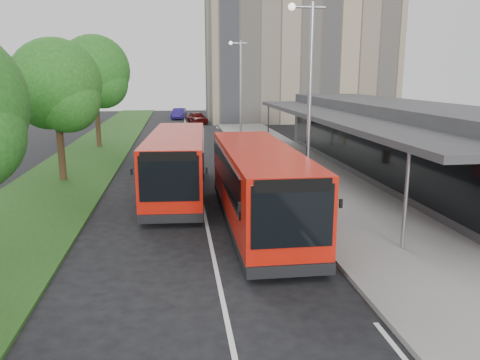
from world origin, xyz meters
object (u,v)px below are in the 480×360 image
(tree_far, at_px, (95,75))
(litter_bin, at_px, (279,158))
(lamp_post_far, at_px, (240,85))
(lamp_post_near, at_px, (308,94))
(bollard, at_px, (257,141))
(bus_main, at_px, (259,186))
(car_near, at_px, (197,118))
(bus_second, at_px, (177,164))
(car_far, at_px, (179,114))
(tree_mid, at_px, (56,90))

(tree_far, relative_size, litter_bin, 9.75)
(lamp_post_far, bearing_deg, litter_bin, -85.05)
(lamp_post_near, relative_size, bollard, 8.90)
(bus_main, relative_size, car_near, 2.61)
(lamp_post_far, xyz_separation_m, litter_bin, (0.94, -10.90, -4.13))
(bus_second, bearing_deg, lamp_post_near, -29.47)
(bus_second, distance_m, litter_bin, 8.44)
(car_far, bearing_deg, tree_far, -95.20)
(tree_mid, relative_size, lamp_post_far, 0.91)
(tree_far, relative_size, car_near, 2.15)
(tree_mid, bearing_deg, bus_second, -31.90)
(tree_mid, distance_m, bollard, 15.94)
(lamp_post_near, relative_size, litter_bin, 9.24)
(tree_far, height_order, bollard, tree_far)
(bollard, height_order, car_far, car_far)
(car_far, bearing_deg, litter_bin, -70.59)
(bollard, bearing_deg, lamp_post_near, -92.93)
(lamp_post_near, distance_m, litter_bin, 10.04)
(lamp_post_far, bearing_deg, bus_main, -95.83)
(litter_bin, height_order, bollard, bollard)
(lamp_post_far, bearing_deg, tree_far, -175.13)
(tree_mid, relative_size, bollard, 8.14)
(tree_far, xyz_separation_m, lamp_post_far, (11.13, 0.95, -0.74))
(tree_mid, xyz_separation_m, bus_main, (8.91, -8.76, -3.24))
(car_far, bearing_deg, lamp_post_far, -68.37)
(tree_far, bearing_deg, litter_bin, -39.49)
(bus_main, distance_m, litter_bin, 11.30)
(litter_bin, relative_size, bollard, 0.96)
(bollard, bearing_deg, litter_bin, -89.34)
(lamp_post_far, bearing_deg, lamp_post_near, -90.00)
(bus_main, distance_m, bus_second, 5.82)
(car_near, bearing_deg, bollard, -96.24)
(lamp_post_near, distance_m, car_far, 43.24)
(tree_far, height_order, car_near, tree_far)
(tree_far, distance_m, car_near, 20.12)
(lamp_post_far, height_order, car_far, lamp_post_far)
(tree_mid, distance_m, litter_bin, 12.93)
(litter_bin, height_order, car_near, car_near)
(lamp_post_near, height_order, litter_bin, lamp_post_near)
(car_near, relative_size, car_far, 0.95)
(car_far, bearing_deg, car_near, -61.52)
(bus_main, bearing_deg, lamp_post_near, 37.68)
(tree_mid, height_order, lamp_post_near, lamp_post_near)
(car_near, bearing_deg, car_far, 92.32)
(tree_far, xyz_separation_m, lamp_post_near, (11.13, -19.05, -0.74))
(car_near, bearing_deg, tree_far, -131.86)
(car_near, xyz_separation_m, car_far, (-2.07, 6.08, 0.01))
(litter_bin, bearing_deg, bus_main, -106.30)
(tree_mid, relative_size, car_far, 1.76)
(tree_far, bearing_deg, bollard, -11.05)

